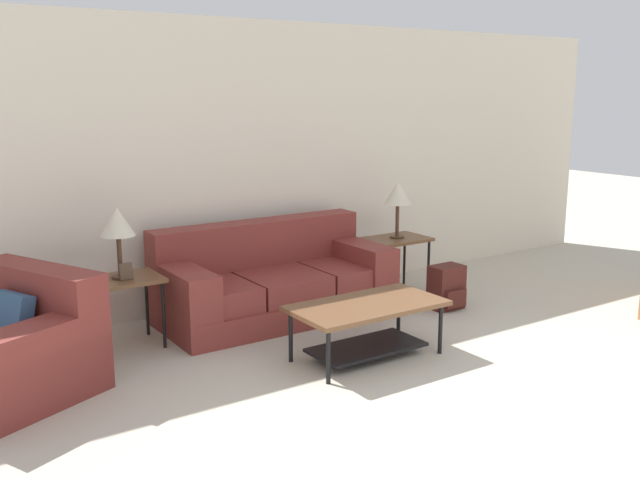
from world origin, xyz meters
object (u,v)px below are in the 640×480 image
Objects in this scene: side_table_right at (397,243)px; side_table_left at (121,285)px; table_lamp_left at (118,224)px; couch at (274,284)px; table_lamp_right at (398,195)px; coffee_table at (367,317)px; backpack at (447,288)px; armchair at (3,353)px.

side_table_left is at bearing 180.00° from side_table_right.
couch is at bearing 1.67° from table_lamp_left.
table_lamp_left is at bearing 180.00° from table_lamp_right.
couch is 1.76× the size of coffee_table.
coffee_table is 1.48m from backpack.
side_table_left is at bearing 139.85° from coffee_table.
table_lamp_left reaches higher than couch.
coffee_table is at bearing -136.79° from side_table_right.
backpack is at bearing -84.46° from side_table_right.
table_lamp_left reaches higher than backpack.
table_lamp_left is (0.00, -0.00, 0.48)m from side_table_left.
backpack is (0.06, -0.65, -0.79)m from table_lamp_right.
couch reaches higher than armchair.
table_lamp_right is at bearing -1.67° from couch.
coffee_table reaches higher than backpack.
table_lamp_left is at bearing 139.85° from coffee_table.
coffee_table is 2.09× the size of table_lamp_left.
side_table_left is 1.00× the size of side_table_right.
side_table_right reaches higher than backpack.
table_lamp_right is 1.37× the size of backpack.
table_lamp_left is at bearing 23.15° from armchair.
side_table_right is 0.48m from table_lamp_right.
armchair is at bearing -156.85° from side_table_left.
table_lamp_left is 1.00× the size of table_lamp_right.
coffee_table is 1.90m from table_lamp_right.
armchair is at bearing -173.76° from table_lamp_right.
coffee_table is 2.86× the size of backpack.
table_lamp_right reaches higher than couch.
armchair is at bearing 161.13° from coffee_table.
side_table_left is 0.48m from table_lamp_left.
couch is 3.40× the size of side_table_left.
couch is 3.69× the size of table_lamp_left.
couch reaches higher than side_table_left.
table_lamp_left and table_lamp_right have the same top height.
table_lamp_right reaches higher than side_table_left.
armchair is 3.46× the size of backpack.
couch is 1.39m from side_table_right.
table_lamp_right reaches higher than backpack.
backpack is (1.36, 0.57, -0.12)m from coffee_table.
armchair is at bearing -173.76° from side_table_right.
side_table_left is 2.78m from table_lamp_right.
side_table_left is 1.48× the size of backpack.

